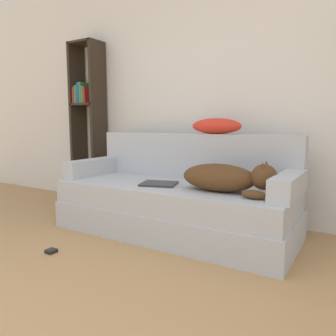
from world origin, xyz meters
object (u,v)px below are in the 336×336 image
(throw_pillow, at_px, (216,126))
(power_adapter, at_px, (51,251))
(couch, at_px, (174,209))
(bookshelf, at_px, (88,114))
(dog, at_px, (226,178))
(laptop, at_px, (159,184))

(throw_pillow, distance_m, power_adapter, 1.70)
(power_adapter, bearing_deg, couch, 57.69)
(couch, height_order, power_adapter, couch)
(couch, xyz_separation_m, throw_pillow, (0.24, 0.34, 0.71))
(couch, height_order, bookshelf, bookshelf)
(throw_pillow, bearing_deg, dog, -57.67)
(laptop, bearing_deg, throw_pillow, 35.71)
(dog, relative_size, power_adapter, 10.51)
(laptop, height_order, throw_pillow, throw_pillow)
(dog, relative_size, laptop, 2.09)
(couch, distance_m, laptop, 0.26)
(couch, height_order, laptop, laptop)
(laptop, height_order, bookshelf, bookshelf)
(power_adapter, bearing_deg, dog, 36.99)
(laptop, distance_m, bookshelf, 1.66)
(laptop, bearing_deg, power_adapter, -137.77)
(laptop, height_order, power_adapter, laptop)
(laptop, bearing_deg, couch, 28.75)
(couch, bearing_deg, bookshelf, 161.02)
(laptop, xyz_separation_m, bookshelf, (-1.42, 0.61, 0.61))
(dog, height_order, throw_pillow, throw_pillow)
(bookshelf, height_order, power_adapter, bookshelf)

